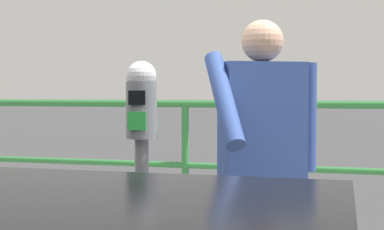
# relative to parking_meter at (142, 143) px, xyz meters

# --- Properties ---
(parking_meter) EXTENTS (0.16, 0.17, 1.40)m
(parking_meter) POSITION_rel_parking_meter_xyz_m (0.00, 0.00, 0.00)
(parking_meter) COLOR slate
(parking_meter) RESTS_ON sidewalk_curb
(pedestrian_at_meter) EXTENTS (0.56, 0.69, 1.61)m
(pedestrian_at_meter) POSITION_rel_parking_meter_xyz_m (0.58, 0.20, -0.08)
(pedestrian_at_meter) COLOR slate
(pedestrian_at_meter) RESTS_ON sidewalk_curb
(background_railing) EXTENTS (24.06, 0.06, 1.17)m
(background_railing) POSITION_rel_parking_meter_xyz_m (-0.29, 1.88, -0.14)
(background_railing) COLOR #2D7A38
(background_railing) RESTS_ON sidewalk_curb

